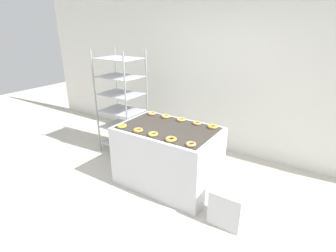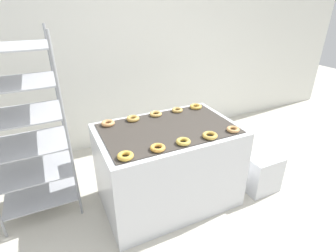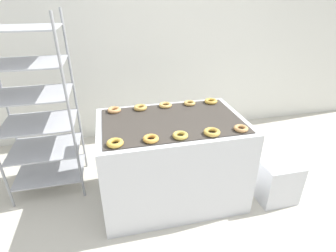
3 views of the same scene
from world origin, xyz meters
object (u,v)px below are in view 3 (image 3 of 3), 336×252
(donut_near_center, at_px, (180,135))
(donut_far_leftmost, at_px, (114,110))
(glaze_bin, at_px, (278,182))
(donut_near_right, at_px, (212,132))
(donut_near_left, at_px, (151,139))
(donut_far_rightmost, at_px, (211,101))
(donut_near_rightmost, at_px, (241,128))
(fryer_machine, at_px, (172,160))
(donut_far_left, at_px, (140,108))
(donut_near_leftmost, at_px, (115,143))
(donut_far_center, at_px, (165,105))
(baking_rack_cart, at_px, (36,109))
(donut_far_right, at_px, (190,103))

(donut_near_center, xyz_separation_m, donut_far_leftmost, (-0.48, 0.62, 0.00))
(glaze_bin, height_order, donut_near_right, donut_near_right)
(donut_near_left, bearing_deg, donut_far_rightmost, 40.54)
(donut_near_rightmost, distance_m, donut_far_leftmost, 1.16)
(fryer_machine, distance_m, donut_near_rightmost, 0.73)
(fryer_machine, xyz_separation_m, donut_near_right, (0.25, -0.32, 0.44))
(glaze_bin, height_order, donut_far_left, donut_far_left)
(donut_near_leftmost, bearing_deg, fryer_machine, 31.90)
(glaze_bin, distance_m, donut_far_center, 1.32)
(baking_rack_cart, height_order, donut_far_left, baking_rack_cart)
(donut_near_leftmost, distance_m, donut_far_center, 0.82)
(donut_near_center, bearing_deg, donut_far_left, 110.24)
(donut_far_left, bearing_deg, donut_near_rightmost, -39.67)
(donut_near_leftmost, height_order, donut_far_leftmost, same)
(baking_rack_cart, bearing_deg, donut_far_center, -5.45)
(donut_near_rightmost, relative_size, donut_far_rightmost, 0.90)
(fryer_machine, distance_m, donut_near_leftmost, 0.74)
(donut_near_right, distance_m, donut_far_rightmost, 0.67)
(donut_near_rightmost, relative_size, donut_far_left, 0.92)
(glaze_bin, height_order, donut_near_leftmost, donut_near_leftmost)
(donut_far_leftmost, height_order, donut_far_rightmost, donut_far_leftmost)
(fryer_machine, xyz_separation_m, donut_near_rightmost, (0.50, -0.31, 0.43))
(donut_near_left, bearing_deg, donut_near_center, -0.10)
(donut_near_rightmost, bearing_deg, glaze_bin, 1.20)
(donut_near_center, height_order, donut_near_rightmost, donut_near_center)
(donut_far_rightmost, bearing_deg, fryer_machine, -147.46)
(donut_near_leftmost, relative_size, donut_near_center, 1.02)
(donut_near_leftmost, distance_m, donut_near_left, 0.27)
(baking_rack_cart, height_order, glaze_bin, baking_rack_cart)
(donut_far_right, bearing_deg, glaze_bin, -40.26)
(fryer_machine, height_order, donut_near_left, donut_near_left)
(baking_rack_cart, bearing_deg, donut_far_right, -4.64)
(donut_near_leftmost, relative_size, donut_far_rightmost, 0.97)
(donut_near_leftmost, xyz_separation_m, donut_far_leftmost, (0.02, 0.62, 0.00))
(donut_near_leftmost, height_order, donut_near_left, donut_near_leftmost)
(donut_far_leftmost, bearing_deg, donut_far_left, -0.00)
(donut_far_right, bearing_deg, donut_far_left, -179.01)
(donut_near_center, bearing_deg, donut_far_leftmost, 127.65)
(fryer_machine, bearing_deg, donut_far_leftmost, 147.94)
(glaze_bin, bearing_deg, donut_far_rightmost, 129.22)
(fryer_machine, bearing_deg, donut_near_center, -91.89)
(donut_near_right, xyz_separation_m, donut_far_center, (-0.24, 0.63, -0.00))
(donut_near_center, relative_size, donut_near_rightmost, 1.05)
(donut_far_right, bearing_deg, baking_rack_cart, 175.36)
(donut_near_center, bearing_deg, fryer_machine, 88.11)
(donut_near_right, height_order, donut_near_rightmost, donut_near_right)
(glaze_bin, xyz_separation_m, donut_far_rightmost, (-0.50, 0.61, 0.64))
(donut_near_left, relative_size, donut_far_leftmost, 0.97)
(donut_near_left, xyz_separation_m, donut_far_center, (0.25, 0.63, -0.00))
(donut_near_center, bearing_deg, donut_far_right, 66.66)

